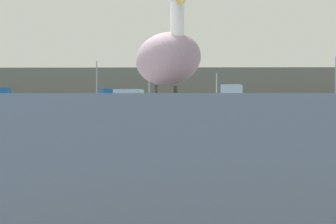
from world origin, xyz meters
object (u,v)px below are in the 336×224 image
at_px(fishing_boat_green, 129,108).
at_px(mooring_buoy, 100,120).
at_px(fishing_boat_orange, 3,106).
at_px(fishing_boat_white, 116,106).
at_px(pelican, 167,58).
at_px(fishing_boat_teal, 234,106).

xyz_separation_m(fishing_boat_green, mooring_buoy, (0.46, -14.31, -0.42)).
relative_size(fishing_boat_green, fishing_boat_orange, 0.94).
bearing_deg(fishing_boat_white, pelican, 72.01).
xyz_separation_m(fishing_boat_white, mooring_buoy, (3.21, -27.41, -0.66)).
bearing_deg(pelican, mooring_buoy, 178.78).
bearing_deg(pelican, fishing_boat_green, 173.20).
distance_m(fishing_boat_green, mooring_buoy, 14.32).
relative_size(fishing_boat_teal, mooring_buoy, 7.48).
height_order(fishing_boat_white, mooring_buoy, fishing_boat_white).
height_order(fishing_boat_white, fishing_boat_teal, fishing_boat_white).
relative_size(fishing_boat_white, fishing_boat_orange, 1.35).
xyz_separation_m(pelican, fishing_boat_teal, (5.70, 35.36, -0.14)).
relative_size(pelican, mooring_buoy, 1.59).
relative_size(pelican, fishing_boat_white, 0.17).
relative_size(fishing_boat_green, mooring_buoy, 6.41).
bearing_deg(fishing_boat_teal, fishing_boat_white, 3.45).
height_order(fishing_boat_white, fishing_boat_orange, fishing_boat_white).
bearing_deg(fishing_boat_green, fishing_boat_teal, 55.90).
height_order(fishing_boat_teal, mooring_buoy, fishing_boat_teal).
height_order(fishing_boat_green, fishing_boat_orange, fishing_boat_orange).
xyz_separation_m(fishing_boat_green, fishing_boat_orange, (-13.14, 9.66, 0.21)).
bearing_deg(fishing_boat_white, fishing_boat_green, 75.46).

